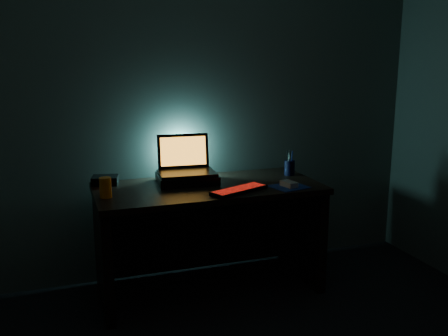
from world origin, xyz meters
name	(u,v)px	position (x,y,z in m)	size (l,w,h in m)	color
room	(345,157)	(0.00, 0.00, 1.25)	(3.50, 4.00, 2.50)	black
desk	(206,220)	(0.00, 1.67, 0.49)	(1.50, 0.70, 0.75)	black
riser	(187,178)	(-0.12, 1.74, 0.78)	(0.40, 0.30, 0.06)	black
laptop	(185,164)	(-0.11, 1.79, 0.87)	(0.40, 0.31, 0.26)	black
keyboard	(239,190)	(0.14, 1.40, 0.76)	(0.41, 0.27, 0.02)	black
mousepad	(289,187)	(0.49, 1.41, 0.75)	(0.22, 0.20, 0.00)	navy
mouse	(289,184)	(0.49, 1.41, 0.77)	(0.07, 0.11, 0.03)	#95979B
pen_cup	(290,168)	(0.65, 1.72, 0.80)	(0.08, 0.08, 0.11)	black
juice_glass	(106,188)	(-0.68, 1.54, 0.81)	(0.07, 0.07, 0.13)	orange
router	(105,180)	(-0.65, 1.88, 0.78)	(0.20, 0.17, 0.06)	black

